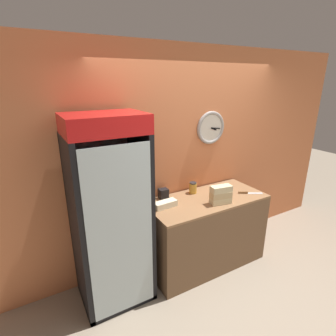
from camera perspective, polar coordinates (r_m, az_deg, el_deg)
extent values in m
plane|color=gray|center=(3.28, 18.25, -27.04)|extent=(14.00, 14.00, 0.00)
cube|color=#D17547|center=(3.41, 4.77, 2.43)|extent=(5.20, 0.06, 2.70)
torus|color=gray|center=(3.46, 9.30, 8.64)|extent=(0.43, 0.05, 0.43)
cylinder|color=silver|center=(3.46, 9.30, 8.64)|extent=(0.35, 0.01, 0.35)
cube|color=black|center=(3.48, 9.94, 8.38)|extent=(0.09, 0.01, 0.05)
cube|color=black|center=(3.50, 10.35, 8.52)|extent=(0.15, 0.01, 0.03)
cube|color=brown|center=(3.49, 8.05, -13.56)|extent=(1.50, 0.68, 0.89)
cube|color=#8E6642|center=(3.27, 8.41, -6.74)|extent=(1.50, 0.68, 0.02)
cube|color=black|center=(3.04, -13.95, -8.92)|extent=(0.73, 0.04, 1.84)
cube|color=black|center=(2.74, -19.23, -12.71)|extent=(0.05, 0.60, 1.84)
cube|color=black|center=(2.90, -5.84, -9.85)|extent=(0.05, 0.60, 1.84)
cube|color=black|center=(3.33, -11.16, -24.78)|extent=(0.73, 0.60, 0.05)
cube|color=white|center=(3.02, -13.80, -9.14)|extent=(0.63, 0.02, 1.74)
cube|color=silver|center=(2.55, -10.13, -14.42)|extent=(0.63, 0.01, 1.74)
cube|color=red|center=(2.44, -13.73, 9.42)|extent=(0.73, 0.54, 0.18)
cube|color=silver|center=(3.06, -11.53, -19.45)|extent=(0.61, 0.48, 0.01)
cube|color=silver|center=(2.86, -11.97, -14.20)|extent=(0.61, 0.48, 0.01)
cube|color=silver|center=(2.70, -12.44, -8.27)|extent=(0.61, 0.48, 0.01)
cube|color=silver|center=(2.57, -12.95, -1.65)|extent=(0.61, 0.48, 0.01)
cylinder|color=#2D6B38|center=(2.64, -13.10, -15.54)|extent=(0.06, 0.06, 0.14)
cylinder|color=#2D6B38|center=(2.58, -13.26, -13.74)|extent=(0.02, 0.02, 0.06)
cylinder|color=navy|center=(2.45, -6.31, -0.68)|extent=(0.07, 0.07, 0.12)
cylinder|color=navy|center=(2.42, -6.38, 1.20)|extent=(0.03, 0.03, 0.05)
cylinder|color=#2D6B38|center=(2.87, -9.76, -20.26)|extent=(0.08, 0.08, 0.14)
cylinder|color=#2D6B38|center=(2.81, -9.88, -18.63)|extent=(0.03, 0.03, 0.06)
cylinder|color=#B2BCCC|center=(2.47, -13.18, -9.11)|extent=(0.06, 0.06, 0.13)
cylinder|color=#B2BCCC|center=(2.43, -13.34, -7.17)|extent=(0.02, 0.02, 0.06)
cylinder|color=navy|center=(2.56, -6.71, -7.39)|extent=(0.07, 0.07, 0.16)
cylinder|color=navy|center=(2.51, -6.80, -5.09)|extent=(0.03, 0.03, 0.07)
cylinder|color=orange|center=(2.34, -12.92, -1.34)|extent=(0.06, 0.06, 0.16)
cylinder|color=orange|center=(2.31, -13.13, 1.41)|extent=(0.02, 0.02, 0.07)
cylinder|color=navy|center=(2.33, -15.77, -2.20)|extent=(0.07, 0.07, 0.13)
cylinder|color=navy|center=(2.30, -15.97, -0.07)|extent=(0.03, 0.03, 0.05)
cylinder|color=#2D6B38|center=(2.68, -9.40, -14.54)|extent=(0.08, 0.08, 0.14)
cylinder|color=#2D6B38|center=(2.63, -9.52, -12.72)|extent=(0.03, 0.03, 0.06)
cylinder|color=#2D6B38|center=(2.37, -11.10, -1.19)|extent=(0.06, 0.06, 0.15)
cylinder|color=#2D6B38|center=(2.33, -11.27, 1.32)|extent=(0.02, 0.02, 0.07)
cube|color=beige|center=(3.16, 11.35, -6.92)|extent=(0.26, 0.15, 0.07)
cube|color=tan|center=(3.13, 11.43, -5.71)|extent=(0.26, 0.15, 0.07)
cube|color=beige|center=(3.10, 11.52, -4.47)|extent=(0.26, 0.15, 0.07)
cube|color=beige|center=(3.01, -0.59, -7.90)|extent=(0.28, 0.12, 0.07)
cube|color=silver|center=(3.55, 18.41, -5.23)|extent=(0.19, 0.13, 0.00)
cube|color=brown|center=(3.50, 16.03, -5.16)|extent=(0.11, 0.08, 0.02)
cylinder|color=gold|center=(3.37, 5.45, -4.40)|extent=(0.10, 0.10, 0.13)
cylinder|color=#262628|center=(3.34, 5.49, -3.25)|extent=(0.09, 0.09, 0.01)
cube|color=black|center=(3.22, -1.01, -5.58)|extent=(0.11, 0.09, 0.12)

